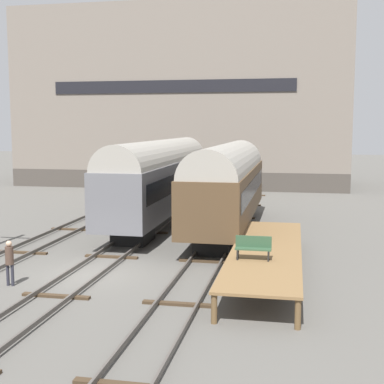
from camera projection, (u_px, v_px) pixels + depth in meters
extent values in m
plane|color=#56544F|center=(87.00, 275.00, 22.45)|extent=(200.00, 200.00, 0.00)
cube|color=#4C4742|center=(3.00, 266.00, 23.16)|extent=(0.08, 60.00, 0.16)
cube|color=#3D2D1E|center=(22.00, 252.00, 26.23)|extent=(2.60, 0.24, 0.10)
cube|color=#3D2D1E|center=(72.00, 229.00, 32.08)|extent=(2.60, 0.24, 0.10)
cube|color=#3D2D1E|center=(107.00, 213.00, 37.92)|extent=(2.60, 0.24, 0.10)
cube|color=#3D2D1E|center=(132.00, 202.00, 43.77)|extent=(2.60, 0.24, 0.10)
cube|color=#3D2D1E|center=(151.00, 193.00, 49.61)|extent=(2.60, 0.24, 0.10)
cube|color=#4C4742|center=(71.00, 270.00, 22.56)|extent=(0.08, 60.00, 0.16)
cube|color=#4C4742|center=(104.00, 272.00, 22.29)|extent=(0.08, 60.00, 0.16)
cube|color=#3D2D1E|center=(56.00, 296.00, 19.52)|extent=(2.60, 0.24, 0.10)
cube|color=#3D2D1E|center=(111.00, 257.00, 25.36)|extent=(2.60, 0.24, 0.10)
cube|color=#3D2D1E|center=(146.00, 232.00, 31.21)|extent=(2.60, 0.24, 0.10)
cube|color=#3D2D1E|center=(170.00, 215.00, 37.05)|extent=(2.60, 0.24, 0.10)
cube|color=#3D2D1E|center=(187.00, 203.00, 42.90)|extent=(2.60, 0.24, 0.10)
cube|color=#3D2D1E|center=(200.00, 194.00, 48.74)|extent=(2.60, 0.24, 0.10)
cube|color=#4C4742|center=(177.00, 276.00, 21.69)|extent=(0.08, 60.00, 0.16)
cube|color=#4C4742|center=(212.00, 278.00, 21.42)|extent=(0.08, 60.00, 0.16)
cube|color=#3D2D1E|center=(179.00, 304.00, 18.65)|extent=(2.60, 0.24, 0.10)
cube|color=#3D2D1E|center=(207.00, 261.00, 24.49)|extent=(2.60, 0.24, 0.10)
cube|color=#3D2D1E|center=(224.00, 235.00, 30.34)|extent=(2.60, 0.24, 0.10)
cube|color=#3D2D1E|center=(236.00, 218.00, 36.18)|extent=(2.60, 0.24, 0.10)
cube|color=#3D2D1E|center=(244.00, 205.00, 42.03)|extent=(2.60, 0.24, 0.10)
cube|color=#3D2D1E|center=(251.00, 195.00, 47.87)|extent=(2.60, 0.24, 0.10)
cube|color=black|center=(179.00, 203.00, 39.91)|extent=(1.80, 2.40, 1.00)
cube|color=black|center=(133.00, 233.00, 28.70)|extent=(1.80, 2.40, 1.00)
cube|color=slate|center=(160.00, 185.00, 34.06)|extent=(2.86, 17.70, 2.98)
cube|color=black|center=(160.00, 179.00, 34.01)|extent=(2.90, 16.28, 1.07)
cylinder|color=gray|center=(159.00, 161.00, 33.87)|extent=(2.72, 17.35, 2.72)
cube|color=black|center=(236.00, 210.00, 36.47)|extent=(1.80, 2.40, 1.00)
cube|color=black|center=(214.00, 242.00, 26.56)|extent=(1.80, 2.40, 1.00)
cube|color=#4C3823|center=(227.00, 192.00, 31.28)|extent=(3.05, 15.65, 2.75)
cube|color=black|center=(227.00, 186.00, 31.24)|extent=(3.09, 14.39, 0.99)
cylinder|color=gray|center=(227.00, 169.00, 31.11)|extent=(2.90, 15.33, 2.90)
cube|color=brown|center=(267.00, 250.00, 22.62)|extent=(2.90, 12.70, 0.10)
cylinder|color=brown|center=(214.00, 309.00, 16.89)|extent=(0.20, 0.20, 0.96)
cylinder|color=brown|center=(298.00, 314.00, 16.40)|extent=(0.20, 0.20, 0.96)
cylinder|color=brown|center=(248.00, 232.00, 28.97)|extent=(0.20, 0.20, 0.96)
cylinder|color=brown|center=(297.00, 234.00, 28.48)|extent=(0.20, 0.20, 0.96)
cylinder|color=brown|center=(236.00, 261.00, 22.93)|extent=(0.20, 0.20, 0.96)
cylinder|color=brown|center=(297.00, 264.00, 22.44)|extent=(0.20, 0.20, 0.96)
cube|color=#2D4C33|center=(253.00, 249.00, 20.68)|extent=(1.40, 0.40, 0.06)
cube|color=#2D4C33|center=(254.00, 242.00, 20.81)|extent=(1.40, 0.06, 0.45)
cube|color=black|center=(238.00, 254.00, 20.82)|extent=(0.06, 0.40, 0.40)
cube|color=black|center=(269.00, 255.00, 20.59)|extent=(0.06, 0.40, 0.40)
cylinder|color=#282833|center=(8.00, 275.00, 20.91)|extent=(0.12, 0.12, 0.86)
cylinder|color=#282833|center=(13.00, 275.00, 20.88)|extent=(0.12, 0.12, 0.86)
cylinder|color=#4C382D|center=(9.00, 255.00, 20.80)|extent=(0.32, 0.32, 0.71)
sphere|color=tan|center=(9.00, 244.00, 20.74)|extent=(0.23, 0.23, 0.23)
cube|color=#46403A|center=(185.00, 175.00, 58.44)|extent=(33.85, 12.56, 1.81)
cube|color=slate|center=(184.00, 91.00, 57.32)|extent=(33.85, 12.56, 16.31)
cube|color=black|center=(171.00, 86.00, 51.15)|extent=(23.70, 0.10, 1.20)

